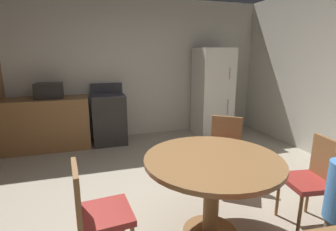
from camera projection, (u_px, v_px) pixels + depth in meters
ground_plane at (172, 213)px, 2.70m from camera, size 14.00×14.00×0.00m
wall_back at (127, 69)px, 5.07m from camera, size 5.83×0.12×2.70m
kitchen_counter at (35, 125)px, 4.42m from camera, size 1.83×0.60×0.90m
oven_range at (109, 118)px, 4.78m from camera, size 0.60×0.60×1.10m
refrigerator at (212, 92)px, 5.24m from camera, size 0.68×0.68×1.76m
microwave at (49, 91)px, 4.37m from camera, size 0.44×0.32×0.26m
dining_table at (212, 174)px, 2.24m from camera, size 1.20×1.20×0.76m
chair_east at (314, 177)px, 2.42m from camera, size 0.45×0.45×0.87m
chair_west at (95, 210)px, 1.89m from camera, size 0.44×0.44×0.87m
chair_northeast at (225, 147)px, 3.20m from camera, size 0.56×0.56×0.87m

